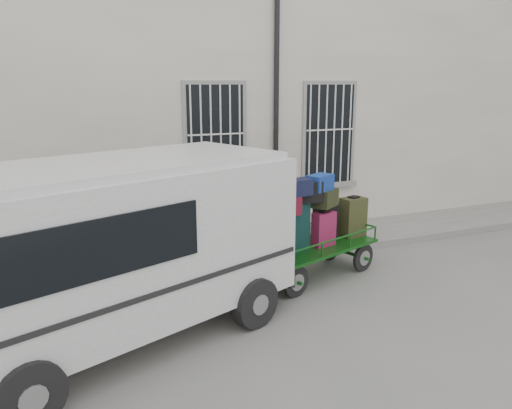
% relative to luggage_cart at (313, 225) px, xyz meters
% --- Properties ---
extents(ground, '(80.00, 80.00, 0.00)m').
position_rel_luggage_cart_xyz_m(ground, '(-0.52, -0.48, -0.97)').
color(ground, slate).
rests_on(ground, ground).
extents(building, '(24.00, 5.15, 6.00)m').
position_rel_luggage_cart_xyz_m(building, '(-0.52, 5.02, 2.03)').
color(building, beige).
rests_on(building, ground).
extents(sidewalk, '(24.00, 1.70, 0.15)m').
position_rel_luggage_cart_xyz_m(sidewalk, '(-0.52, 1.72, -0.90)').
color(sidewalk, slate).
rests_on(sidewalk, ground).
extents(luggage_cart, '(2.71, 1.69, 1.86)m').
position_rel_luggage_cart_xyz_m(luggage_cart, '(0.00, 0.00, 0.00)').
color(luggage_cart, black).
rests_on(luggage_cart, ground).
extents(van, '(5.17, 3.56, 2.42)m').
position_rel_luggage_cart_xyz_m(van, '(-3.45, -0.91, 0.41)').
color(van, silver).
rests_on(van, ground).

